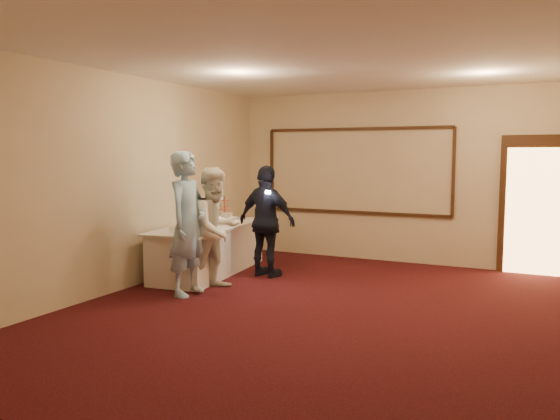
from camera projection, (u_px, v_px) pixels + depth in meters
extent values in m
plane|color=black|center=(327.00, 313.00, 6.54)|extent=(7.00, 7.00, 0.00)
cube|color=beige|center=(400.00, 177.00, 9.51)|extent=(6.00, 0.04, 3.00)
cube|color=beige|center=(118.00, 221.00, 3.26)|extent=(6.00, 0.04, 3.00)
cube|color=beige|center=(129.00, 182.00, 7.69)|extent=(0.04, 7.00, 3.00)
cube|color=white|center=(329.00, 57.00, 6.23)|extent=(6.00, 7.00, 0.04)
cube|color=#33170F|center=(355.00, 212.00, 9.90)|extent=(3.40, 0.04, 0.05)
cube|color=#33170F|center=(356.00, 129.00, 9.75)|extent=(3.40, 0.04, 0.05)
cube|color=#33170F|center=(272.00, 170.00, 10.57)|extent=(0.05, 0.04, 1.50)
cube|color=#33170F|center=(454.00, 172.00, 9.08)|extent=(0.05, 0.04, 1.50)
cube|color=#33170F|center=(535.00, 205.00, 8.58)|extent=(1.05, 0.06, 2.20)
cube|color=#FFBF66|center=(534.00, 212.00, 8.56)|extent=(0.85, 0.02, 2.00)
cube|color=silver|center=(209.00, 250.00, 8.73)|extent=(1.11, 2.46, 0.74)
cube|color=silver|center=(209.00, 226.00, 8.69)|extent=(1.23, 2.60, 0.03)
cube|color=silver|center=(191.00, 230.00, 7.94)|extent=(0.54, 0.60, 0.04)
ellipsoid|color=white|center=(191.00, 224.00, 7.93)|extent=(0.32, 0.32, 0.14)
cube|color=silver|center=(203.00, 228.00, 8.03)|extent=(0.05, 0.34, 0.01)
cylinder|color=#D75048|center=(224.00, 207.00, 9.55)|extent=(0.02, 0.02, 0.40)
cylinder|color=#D75048|center=(225.00, 218.00, 9.57)|extent=(0.30, 0.30, 0.01)
cylinder|color=#D75048|center=(224.00, 209.00, 9.55)|extent=(0.23, 0.23, 0.01)
cylinder|color=#D75048|center=(224.00, 200.00, 9.53)|extent=(0.16, 0.16, 0.01)
cylinder|color=white|center=(213.00, 220.00, 8.80)|extent=(0.16, 0.16, 0.13)
cylinder|color=white|center=(213.00, 216.00, 8.79)|extent=(0.17, 0.17, 0.01)
cylinder|color=white|center=(227.00, 218.00, 8.97)|extent=(0.19, 0.19, 0.16)
cylinder|color=white|center=(227.00, 213.00, 8.96)|extent=(0.20, 0.20, 0.01)
cylinder|color=white|center=(209.00, 227.00, 8.38)|extent=(0.26, 0.26, 0.01)
cylinder|color=brown|center=(209.00, 226.00, 8.37)|extent=(0.22, 0.22, 0.04)
imported|color=#94C6F1|center=(188.00, 224.00, 7.32)|extent=(0.51, 0.73, 1.94)
imported|color=white|center=(216.00, 229.00, 7.62)|extent=(0.84, 0.97, 1.72)
imported|color=black|center=(267.00, 221.00, 8.41)|extent=(1.07, 0.58, 1.73)
cube|color=white|center=(268.00, 192.00, 8.13)|extent=(0.07, 0.04, 0.05)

